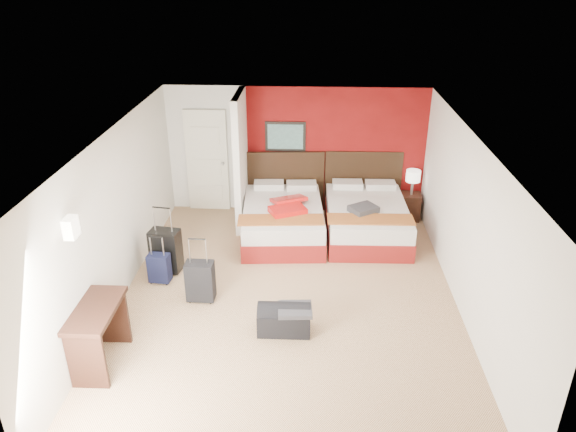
# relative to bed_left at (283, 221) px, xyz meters

# --- Properties ---
(ground) EXTENTS (6.50, 6.50, 0.00)m
(ground) POSITION_rel_bed_left_xyz_m (0.19, -2.05, -0.31)
(ground) COLOR tan
(ground) RESTS_ON ground
(room_walls) EXTENTS (5.02, 6.52, 2.50)m
(room_walls) POSITION_rel_bed_left_xyz_m (-1.21, -0.63, 0.95)
(room_walls) COLOR silver
(room_walls) RESTS_ON ground
(red_accent_panel) EXTENTS (3.50, 0.04, 2.50)m
(red_accent_panel) POSITION_rel_bed_left_xyz_m (0.94, 1.18, 0.94)
(red_accent_panel) COLOR maroon
(red_accent_panel) RESTS_ON ground
(partition_wall) EXTENTS (0.12, 1.20, 2.50)m
(partition_wall) POSITION_rel_bed_left_xyz_m (-0.81, 0.56, 0.94)
(partition_wall) COLOR silver
(partition_wall) RESTS_ON ground
(entry_door) EXTENTS (0.82, 0.06, 2.05)m
(entry_door) POSITION_rel_bed_left_xyz_m (-1.56, 1.15, 0.72)
(entry_door) COLOR silver
(entry_door) RESTS_ON ground
(bed_left) EXTENTS (1.56, 2.14, 0.61)m
(bed_left) POSITION_rel_bed_left_xyz_m (0.00, 0.00, 0.00)
(bed_left) COLOR silver
(bed_left) RESTS_ON ground
(bed_right) EXTENTS (1.47, 2.08, 0.62)m
(bed_right) POSITION_rel_bed_left_xyz_m (1.53, 0.09, 0.00)
(bed_right) COLOR silver
(bed_right) RESTS_ON ground
(red_suitcase_open) EXTENTS (0.89, 1.01, 0.10)m
(red_suitcase_open) POSITION_rel_bed_left_xyz_m (0.10, -0.10, 0.36)
(red_suitcase_open) COLOR red
(red_suitcase_open) RESTS_ON bed_left
(jacket_bundle) EXTENTS (0.58, 0.55, 0.11)m
(jacket_bundle) POSITION_rel_bed_left_xyz_m (1.43, -0.21, 0.36)
(jacket_bundle) COLOR #3D3E43
(jacket_bundle) RESTS_ON bed_right
(nightstand) EXTENTS (0.39, 0.39, 0.52)m
(nightstand) POSITION_rel_bed_left_xyz_m (2.44, 0.85, -0.05)
(nightstand) COLOR #311910
(nightstand) RESTS_ON ground
(table_lamp) EXTENTS (0.35, 0.35, 0.49)m
(table_lamp) POSITION_rel_bed_left_xyz_m (2.44, 0.85, 0.46)
(table_lamp) COLOR white
(table_lamp) RESTS_ON nightstand
(suitcase_black) EXTENTS (0.51, 0.36, 0.70)m
(suitcase_black) POSITION_rel_bed_left_xyz_m (-1.82, -1.33, 0.04)
(suitcase_black) COLOR black
(suitcase_black) RESTS_ON ground
(suitcase_charcoal) EXTENTS (0.42, 0.27, 0.61)m
(suitcase_charcoal) POSITION_rel_bed_left_xyz_m (-1.11, -2.13, -0.00)
(suitcase_charcoal) COLOR black
(suitcase_charcoal) RESTS_ON ground
(suitcase_navy) EXTENTS (0.35, 0.23, 0.46)m
(suitcase_navy) POSITION_rel_bed_left_xyz_m (-1.85, -1.67, -0.08)
(suitcase_navy) COLOR #111533
(suitcase_navy) RESTS_ON ground
(duffel_bag) EXTENTS (0.72, 0.38, 0.36)m
(duffel_bag) POSITION_rel_bed_left_xyz_m (0.17, -2.83, -0.13)
(duffel_bag) COLOR black
(duffel_bag) RESTS_ON ground
(jacket_draped) EXTENTS (0.47, 0.41, 0.06)m
(jacket_draped) POSITION_rel_bed_left_xyz_m (0.32, -2.88, 0.09)
(jacket_draped) COLOR #36363A
(jacket_draped) RESTS_ON duffel_bag
(desk) EXTENTS (0.51, 1.01, 0.84)m
(desk) POSITION_rel_bed_left_xyz_m (-2.08, -3.58, 0.11)
(desk) COLOR black
(desk) RESTS_ON ground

